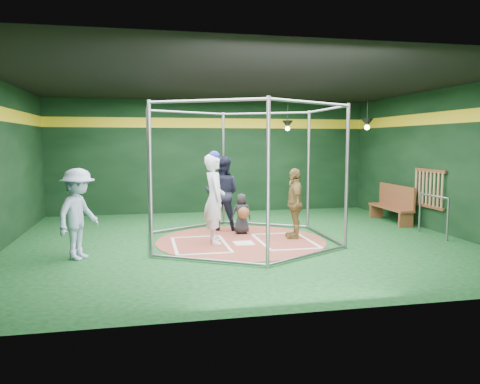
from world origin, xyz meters
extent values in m
cube|color=#0D3A15|center=(0.00, 0.00, -0.01)|extent=(10.00, 9.00, 0.02)
cube|color=black|center=(0.00, 0.00, 3.50)|extent=(10.00, 9.00, 0.02)
cube|color=black|center=(0.00, 4.50, 1.75)|extent=(10.00, 0.10, 3.50)
cube|color=black|center=(0.00, -4.50, 1.75)|extent=(10.00, 0.10, 3.50)
cube|color=black|center=(5.00, 0.00, 1.75)|extent=(0.10, 9.00, 3.50)
cube|color=yellow|center=(0.00, 4.47, 2.80)|extent=(10.00, 0.01, 0.30)
cube|color=yellow|center=(4.97, 0.00, 2.80)|extent=(0.01, 9.00, 0.30)
cylinder|color=#974837|center=(0.00, 0.00, 0.01)|extent=(3.80, 3.80, 0.01)
cube|color=white|center=(0.00, -0.30, 0.02)|extent=(0.43, 0.43, 0.01)
cube|color=white|center=(-0.95, 0.60, 0.02)|extent=(1.10, 0.07, 0.01)
cube|color=white|center=(-0.95, -1.10, 0.02)|extent=(1.10, 0.07, 0.01)
cube|color=white|center=(-1.50, -0.25, 0.02)|extent=(0.07, 1.70, 0.01)
cube|color=white|center=(-0.40, -0.25, 0.02)|extent=(0.07, 1.70, 0.01)
cube|color=white|center=(0.95, 0.60, 0.02)|extent=(1.10, 0.07, 0.01)
cube|color=white|center=(0.95, -1.10, 0.02)|extent=(1.10, 0.07, 0.01)
cube|color=white|center=(0.40, -0.25, 0.02)|extent=(0.07, 1.70, 0.01)
cube|color=white|center=(1.50, -0.25, 0.02)|extent=(0.07, 1.70, 0.01)
cylinder|color=gray|center=(1.99, 1.15, 1.50)|extent=(0.07, 0.07, 3.00)
cylinder|color=gray|center=(0.00, 2.30, 1.50)|extent=(0.07, 0.07, 3.00)
cylinder|color=gray|center=(-1.99, 1.15, 1.50)|extent=(0.07, 0.07, 3.00)
cylinder|color=gray|center=(-1.99, -1.15, 1.50)|extent=(0.07, 0.07, 3.00)
cylinder|color=gray|center=(0.00, -2.30, 1.50)|extent=(0.07, 0.07, 3.00)
cylinder|color=gray|center=(1.99, -1.15, 1.50)|extent=(0.07, 0.07, 3.00)
cylinder|color=gray|center=(1.00, 1.72, 2.95)|extent=(2.02, 1.20, 0.06)
cylinder|color=gray|center=(1.00, 1.72, 0.05)|extent=(2.02, 1.20, 0.06)
cylinder|color=gray|center=(-1.00, 1.72, 2.95)|extent=(2.02, 1.20, 0.06)
cylinder|color=gray|center=(-1.00, 1.72, 0.05)|extent=(2.02, 1.20, 0.06)
cylinder|color=gray|center=(-1.99, 0.00, 2.95)|extent=(0.06, 2.30, 0.06)
cylinder|color=gray|center=(-1.99, 0.00, 0.05)|extent=(0.06, 2.30, 0.06)
cylinder|color=gray|center=(-1.00, -1.73, 2.95)|extent=(2.02, 1.20, 0.06)
cylinder|color=gray|center=(-1.00, -1.73, 0.05)|extent=(2.02, 1.20, 0.06)
cylinder|color=gray|center=(1.00, -1.73, 2.95)|extent=(2.02, 1.20, 0.06)
cylinder|color=gray|center=(1.00, -1.73, 0.05)|extent=(2.02, 1.20, 0.06)
cylinder|color=gray|center=(1.99, 0.00, 2.95)|extent=(0.06, 2.30, 0.06)
cylinder|color=gray|center=(1.99, 0.00, 0.05)|extent=(0.06, 2.30, 0.06)
cube|color=brown|center=(4.94, 0.40, 1.50)|extent=(0.05, 1.25, 0.08)
cube|color=brown|center=(4.94, 0.40, 0.60)|extent=(0.05, 1.25, 0.08)
cylinder|color=tan|center=(4.92, -0.15, 1.05)|extent=(0.06, 0.06, 0.85)
cylinder|color=tan|center=(4.92, 0.01, 1.05)|extent=(0.06, 0.06, 0.85)
cylinder|color=tan|center=(4.92, 0.16, 1.05)|extent=(0.06, 0.06, 0.85)
cylinder|color=tan|center=(4.92, 0.32, 1.05)|extent=(0.06, 0.06, 0.85)
cylinder|color=tan|center=(4.92, 0.48, 1.05)|extent=(0.06, 0.06, 0.85)
cylinder|color=tan|center=(4.92, 0.64, 1.05)|extent=(0.06, 0.06, 0.85)
cylinder|color=tan|center=(4.92, 0.79, 1.05)|extent=(0.06, 0.06, 0.85)
cylinder|color=tan|center=(4.92, 0.95, 1.05)|extent=(0.06, 0.06, 0.85)
cone|color=black|center=(2.20, 3.60, 2.75)|extent=(0.34, 0.34, 0.22)
sphere|color=#FFD899|center=(2.20, 3.60, 2.62)|extent=(0.14, 0.14, 0.14)
cylinder|color=black|center=(2.20, 3.60, 3.10)|extent=(0.02, 0.02, 0.70)
cone|color=black|center=(4.00, 2.00, 2.75)|extent=(0.34, 0.34, 0.22)
sphere|color=#FFD899|center=(4.00, 2.00, 2.62)|extent=(0.14, 0.14, 0.14)
cylinder|color=black|center=(4.00, 2.00, 3.10)|extent=(0.02, 0.02, 0.70)
imported|color=white|center=(-0.61, -0.11, 0.98)|extent=(0.48, 0.72, 1.94)
sphere|color=navy|center=(-0.61, -0.11, 1.90)|extent=(0.26, 0.26, 0.26)
imported|color=#A38846|center=(1.27, 0.07, 0.82)|extent=(0.54, 0.99, 1.61)
imported|color=black|center=(0.18, 0.81, 0.50)|extent=(0.48, 0.32, 0.98)
sphere|color=brown|center=(0.18, 0.56, 0.55)|extent=(0.28, 0.28, 0.28)
imported|color=black|center=(-0.19, 1.41, 0.94)|extent=(1.09, 0.98, 1.85)
imported|color=#9CB0CF|center=(-3.34, -0.94, 0.86)|extent=(1.09, 1.29, 1.73)
cube|color=brown|center=(4.55, 1.56, 0.41)|extent=(0.41, 1.78, 0.06)
cube|color=brown|center=(4.72, 1.56, 0.74)|extent=(0.06, 1.78, 0.59)
cube|color=brown|center=(4.55, 0.77, 0.20)|extent=(0.40, 0.08, 0.40)
cube|color=brown|center=(4.55, 2.36, 0.20)|extent=(0.40, 0.08, 0.40)
cylinder|color=gray|center=(4.55, -0.92, 0.49)|extent=(0.05, 0.05, 0.98)
cylinder|color=gray|center=(4.55, 0.17, 0.49)|extent=(0.05, 0.05, 0.98)
cylinder|color=gray|center=(4.55, -0.38, 0.96)|extent=(0.05, 1.09, 0.05)
camera|label=1|loc=(-2.12, -10.11, 2.22)|focal=35.00mm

